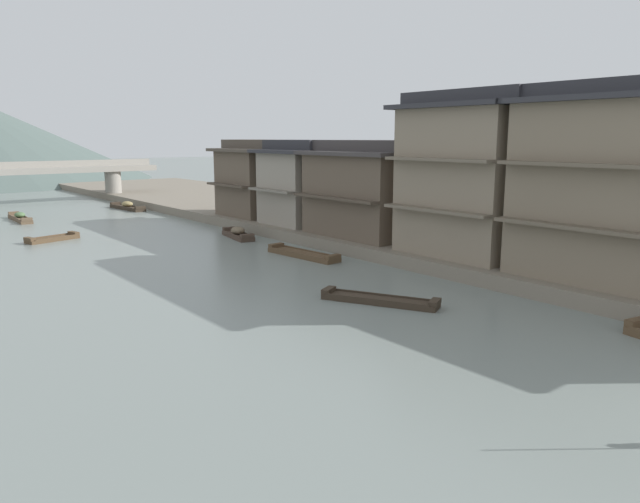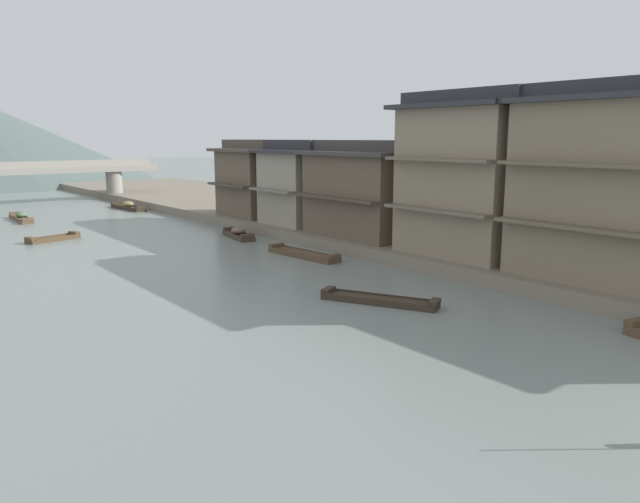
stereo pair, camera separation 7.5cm
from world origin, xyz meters
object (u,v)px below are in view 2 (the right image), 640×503
Objects in this scene: boat_moored_far at (53,238)px; house_waterfront_narrow at (371,189)px; house_waterfront_far at (300,183)px; stone_bridge at (46,176)px; boat_moored_third at (379,300)px; house_waterfront_second at (610,184)px; boat_moored_nearest at (21,218)px; boat_midriver_drifting at (303,254)px; house_waterfront_tall at (466,175)px; boat_moored_second at (238,234)px; boat_upstream_distant at (128,207)px; house_waterfront_end at (258,178)px.

boat_moored_far is 22.25m from house_waterfront_narrow.
house_waterfront_far is 0.25× the size of stone_bridge.
house_waterfront_narrow is (9.32, 10.54, 3.59)m from boat_moored_third.
house_waterfront_second is (15.83, -30.65, 4.88)m from boat_moored_far.
boat_moored_third is (6.10, -38.02, -0.11)m from boat_moored_nearest.
boat_midriver_drifting reaches higher than boat_moored_far.
boat_moored_third is 10.23m from house_waterfront_tall.
house_waterfront_narrow is at bearing -56.25° from boat_moored_second.
boat_moored_third is at bearing -131.50° from house_waterfront_narrow.
boat_moored_far is (-10.68, 7.00, -0.15)m from boat_moored_second.
house_waterfront_tall is (15.36, -23.13, 4.89)m from boat_moored_far.
boat_upstream_distant is at bearing 101.28° from house_waterfront_far.
house_waterfront_far is (4.54, -22.74, 3.48)m from boat_upstream_distant.
boat_upstream_distant reaches higher than boat_moored_second.
boat_moored_second is 12.77m from boat_moored_far.
house_waterfront_tall is (14.75, -35.60, 4.79)m from boat_moored_nearest.
boat_midriver_drifting is at bearing 71.04° from boat_moored_third.
boat_moored_second is at bearing 102.30° from house_waterfront_second.
house_waterfront_narrow is 1.30× the size of house_waterfront_end.
house_waterfront_tall is at bearing 93.63° from house_waterfront_second.
boat_moored_far is at bearing 104.71° from boat_moored_third.
boat_moored_nearest is at bearing 109.45° from house_waterfront_second.
boat_upstream_distant is 17.59m from house_waterfront_end.
boat_moored_second is 1.11× the size of boat_moored_far.
boat_moored_nearest is 1.53× the size of boat_moored_far.
boat_upstream_distant is at bearing 96.22° from house_waterfront_second.
house_waterfront_end is (-0.14, 28.80, -1.29)m from house_waterfront_second.
boat_midriver_drifting is (10.21, -15.37, 0.01)m from boat_moored_far.
boat_moored_nearest is 1.03× the size of boat_midriver_drifting.
house_waterfront_narrow reaches higher than boat_midriver_drifting.
boat_moored_nearest is 25.53m from house_waterfront_far.
house_waterfront_second is 57.01m from stone_bridge.
boat_moored_third is at bearing -164.36° from house_waterfront_tall.
house_waterfront_end is at bearing 69.24° from boat_moored_third.
boat_moored_nearest is at bearing 125.86° from house_waterfront_far.
stone_bridge reaches higher than boat_moored_far.
house_waterfront_second is 0.36× the size of stone_bridge.
house_waterfront_tall is (4.47, -37.85, 4.76)m from boat_upstream_distant.
house_waterfront_tall is at bearing -79.23° from stone_bridge.
boat_midriver_drifting is 0.23× the size of stone_bridge.
boat_upstream_distant is at bearing 84.08° from boat_moored_third.
boat_moored_third is at bearing -108.96° from boat_midriver_drifting.
boat_moored_third is 14.52m from house_waterfront_narrow.
house_waterfront_far is at bearing -78.72° from boat_upstream_distant.
stone_bridge is at bearing 105.54° from house_waterfront_far.
house_waterfront_narrow is (16.03, -15.01, 3.58)m from boat_moored_far.
stone_bridge is (-9.31, 33.51, -0.82)m from house_waterfront_far.
boat_moored_second is 0.75× the size of boat_midriver_drifting.
boat_upstream_distant is (0.68, 30.09, 0.12)m from boat_midriver_drifting.
house_waterfront_far reaches higher than boat_midriver_drifting.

